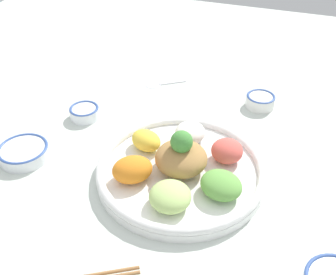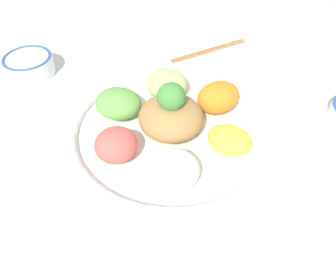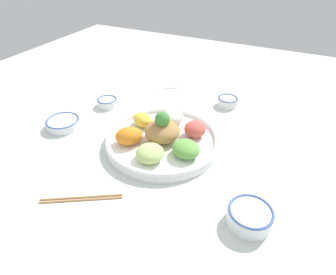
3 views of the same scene
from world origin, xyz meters
name	(u,v)px [view 3 (image 3 of 3)]	position (x,y,z in m)	size (l,w,h in m)	color
ground_plane	(167,150)	(0.00, 0.00, 0.00)	(2.40, 2.40, 0.00)	silver
salad_platter	(163,138)	(-0.03, 0.02, 0.03)	(0.38, 0.38, 0.12)	white
sauce_bowl_red	(228,101)	(0.09, 0.38, 0.02)	(0.08, 0.08, 0.04)	white
rice_bowl_blue	(107,102)	(-0.35, 0.16, 0.02)	(0.08, 0.08, 0.03)	white
sauce_bowl_dark	(250,216)	(0.31, -0.17, 0.02)	(0.11, 0.11, 0.04)	white
rice_bowl_plain	(63,123)	(-0.40, -0.04, 0.02)	(0.12, 0.12, 0.03)	white
chopsticks_pair_near	(81,198)	(-0.12, -0.29, 0.00)	(0.20, 0.13, 0.01)	#9E6B3D
serving_spoon_main	(162,88)	(-0.22, 0.40, 0.00)	(0.12, 0.10, 0.01)	silver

